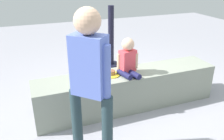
{
  "coord_description": "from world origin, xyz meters",
  "views": [
    {
      "loc": [
        -1.24,
        -2.61,
        1.8
      ],
      "look_at": [
        -0.38,
        -0.38,
        0.77
      ],
      "focal_mm": 37.71,
      "sensor_mm": 36.0,
      "label": 1
    }
  ],
  "objects_px": {
    "cake_plate": "(111,74)",
    "handbag_black_leather": "(80,69)",
    "adult_standing": "(90,75)",
    "gift_bag": "(153,77)",
    "child_seated": "(128,59)",
    "cake_box_white": "(97,77)",
    "water_bottle_near_gift": "(77,80)"
  },
  "relations": [
    {
      "from": "cake_plate",
      "to": "cake_box_white",
      "type": "bearing_deg",
      "value": 84.55
    },
    {
      "from": "cake_plate",
      "to": "child_seated",
      "type": "bearing_deg",
      "value": -10.3
    },
    {
      "from": "water_bottle_near_gift",
      "to": "handbag_black_leather",
      "type": "height_order",
      "value": "handbag_black_leather"
    },
    {
      "from": "adult_standing",
      "to": "handbag_black_leather",
      "type": "relative_size",
      "value": 4.46
    },
    {
      "from": "gift_bag",
      "to": "adult_standing",
      "type": "bearing_deg",
      "value": -139.56
    },
    {
      "from": "gift_bag",
      "to": "handbag_black_leather",
      "type": "height_order",
      "value": "handbag_black_leather"
    },
    {
      "from": "adult_standing",
      "to": "gift_bag",
      "type": "distance_m",
      "value": 2.01
    },
    {
      "from": "cake_box_white",
      "to": "handbag_black_leather",
      "type": "height_order",
      "value": "handbag_black_leather"
    },
    {
      "from": "handbag_black_leather",
      "to": "water_bottle_near_gift",
      "type": "bearing_deg",
      "value": -112.29
    },
    {
      "from": "cake_box_white",
      "to": "handbag_black_leather",
      "type": "distance_m",
      "value": 0.38
    },
    {
      "from": "cake_plate",
      "to": "handbag_black_leather",
      "type": "xyz_separation_m",
      "value": [
        -0.13,
        1.26,
        -0.41
      ]
    },
    {
      "from": "child_seated",
      "to": "cake_box_white",
      "type": "height_order",
      "value": "child_seated"
    },
    {
      "from": "cake_plate",
      "to": "gift_bag",
      "type": "bearing_deg",
      "value": 26.4
    },
    {
      "from": "gift_bag",
      "to": "child_seated",
      "type": "bearing_deg",
      "value": -144.88
    },
    {
      "from": "child_seated",
      "to": "handbag_black_leather",
      "type": "xyz_separation_m",
      "value": [
        -0.34,
        1.3,
        -0.6
      ]
    },
    {
      "from": "water_bottle_near_gift",
      "to": "cake_plate",
      "type": "bearing_deg",
      "value": -73.17
    },
    {
      "from": "water_bottle_near_gift",
      "to": "cake_box_white",
      "type": "height_order",
      "value": "water_bottle_near_gift"
    },
    {
      "from": "water_bottle_near_gift",
      "to": "handbag_black_leather",
      "type": "distance_m",
      "value": 0.39
    },
    {
      "from": "child_seated",
      "to": "water_bottle_near_gift",
      "type": "relative_size",
      "value": 2.41
    },
    {
      "from": "child_seated",
      "to": "water_bottle_near_gift",
      "type": "height_order",
      "value": "child_seated"
    },
    {
      "from": "child_seated",
      "to": "adult_standing",
      "type": "relative_size",
      "value": 0.32
    },
    {
      "from": "cake_plate",
      "to": "water_bottle_near_gift",
      "type": "relative_size",
      "value": 1.12
    },
    {
      "from": "gift_bag",
      "to": "cake_box_white",
      "type": "xyz_separation_m",
      "value": [
        -0.82,
        0.51,
        -0.07
      ]
    },
    {
      "from": "cake_plate",
      "to": "cake_box_white",
      "type": "height_order",
      "value": "cake_plate"
    },
    {
      "from": "gift_bag",
      "to": "cake_box_white",
      "type": "distance_m",
      "value": 0.97
    },
    {
      "from": "cake_plate",
      "to": "handbag_black_leather",
      "type": "relative_size",
      "value": 0.66
    },
    {
      "from": "cake_plate",
      "to": "handbag_black_leather",
      "type": "distance_m",
      "value": 1.34
    },
    {
      "from": "adult_standing",
      "to": "water_bottle_near_gift",
      "type": "xyz_separation_m",
      "value": [
        0.22,
        1.65,
        -0.83
      ]
    },
    {
      "from": "gift_bag",
      "to": "water_bottle_near_gift",
      "type": "relative_size",
      "value": 1.53
    },
    {
      "from": "child_seated",
      "to": "adult_standing",
      "type": "bearing_deg",
      "value": -135.02
    },
    {
      "from": "adult_standing",
      "to": "cake_plate",
      "type": "height_order",
      "value": "adult_standing"
    },
    {
      "from": "child_seated",
      "to": "cake_box_white",
      "type": "relative_size",
      "value": 1.53
    }
  ]
}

